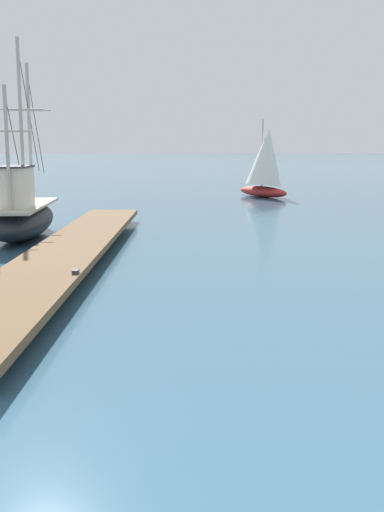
{
  "coord_description": "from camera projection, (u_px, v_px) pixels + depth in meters",
  "views": [
    {
      "loc": [
        -2.18,
        -0.59,
        3.01
      ],
      "look_at": [
        -1.95,
        8.43,
        1.4
      ],
      "focal_mm": 44.34,
      "sensor_mm": 36.0,
      "label": 1
    }
  ],
  "objects": [
    {
      "name": "floating_dock",
      "position": [
        70.0,
        249.0,
        16.06
      ],
      "size": [
        2.35,
        17.93,
        0.53
      ],
      "color": "brown",
      "rests_on": "ground"
    },
    {
      "name": "fishing_boat_1",
      "position": [
        23.0,
        215.0,
        20.2
      ],
      "size": [
        1.79,
        6.92,
        6.28
      ],
      "color": "black",
      "rests_on": "ground"
    },
    {
      "name": "distant_sailboat",
      "position": [
        266.0,
        163.0,
        35.45
      ],
      "size": [
        3.13,
        4.02,
        4.33
      ],
      "color": "#AD2823",
      "rests_on": "ground"
    }
  ]
}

